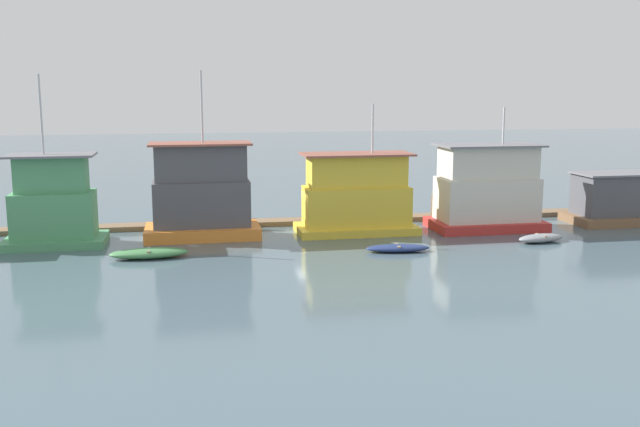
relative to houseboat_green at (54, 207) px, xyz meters
name	(u,v)px	position (x,y,z in m)	size (l,w,h in m)	color
ground_plane	(317,233)	(14.96, 0.54, -2.17)	(200.00, 200.00, 0.00)	#475B66
dock_walkway	(308,221)	(14.96, 3.88, -2.02)	(59.60, 1.47, 0.30)	brown
houseboat_green	(54,207)	(0.00, 0.00, 0.00)	(5.46, 3.52, 9.43)	#4C9360
houseboat_orange	(202,196)	(8.14, 0.73, 0.31)	(6.65, 3.63, 9.68)	orange
houseboat_yellow	(356,197)	(17.37, 0.42, 0.01)	(7.24, 3.61, 7.77)	gold
houseboat_red	(487,190)	(25.60, 0.06, 0.26)	(6.86, 3.98, 7.53)	red
houseboat_brown	(622,199)	(35.13, 0.35, -0.63)	(6.89, 3.70, 5.70)	brown
dinghy_green	(149,253)	(5.27, -4.11, -1.91)	(4.05, 1.50, 0.53)	#47844C
dinghy_navy	(398,248)	(18.36, -5.08, -1.97)	(3.54, 1.44, 0.40)	navy
dinghy_grey	(541,238)	(27.09, -4.27, -1.93)	(3.04, 1.57, 0.47)	gray
mooring_post_near_left	(236,213)	(10.24, 2.89, -1.14)	(0.30, 0.30, 2.06)	brown
mooring_post_near_right	(433,208)	(23.13, 2.89, -1.25)	(0.24, 0.24, 1.84)	brown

